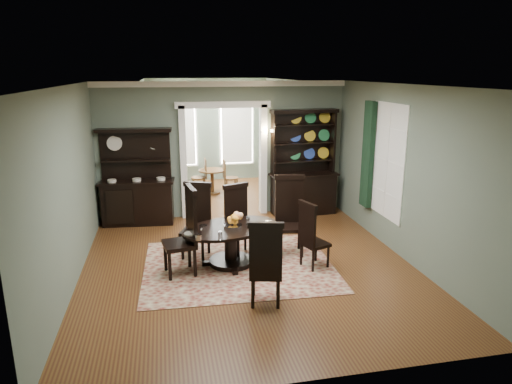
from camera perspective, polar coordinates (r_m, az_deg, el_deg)
The scene contains 19 objects.
room at distance 7.35m, azimuth -1.02°, elevation 2.03°, with size 5.51×6.01×3.01m.
parlor at distance 12.72m, azimuth -5.59°, elevation 7.21°, with size 3.51×3.50×3.01m.
doorway_trim at distance 10.21m, azimuth -4.08°, elevation 5.91°, with size 2.08×0.25×2.57m.
right_window at distance 9.03m, azimuth 15.00°, elevation 4.12°, with size 0.15×1.47×2.12m.
wall_sconce at distance 10.19m, azimuth 1.36°, elevation 7.47°, with size 0.27×0.21×0.21m.
rug at distance 7.86m, azimuth -2.17°, elevation -9.18°, with size 3.16×2.59×0.01m, color maroon.
dining_table at distance 7.78m, azimuth -3.19°, elevation -5.80°, with size 2.00×2.00×0.67m.
centerpiece at distance 7.64m, azimuth -2.91°, elevation -3.98°, with size 1.55×1.00×0.25m.
chair_far_left at distance 8.16m, azimuth -7.39°, elevation -3.18°, with size 0.63×0.61×1.32m.
chair_far_mid at distance 8.13m, azimuth -2.20°, elevation -3.27°, with size 0.61×0.59×1.29m.
chair_far_right at distance 8.24m, azimuth 4.21°, elevation -2.55°, with size 0.60×0.57×1.42m.
chair_end_left at distance 7.42m, azimuth -8.72°, elevation -4.58°, with size 0.59×0.61×1.45m.
chair_end_right at distance 7.62m, azimuth 6.85°, elevation -5.20°, with size 0.53×0.54×1.16m.
chair_near at distance 6.35m, azimuth 1.22°, elevation -8.72°, with size 0.56×0.54×1.28m.
sideboard at distance 10.10m, azimuth -14.58°, elevation 0.12°, with size 1.60×0.69×2.05m.
welsh_dresser at distance 10.49m, azimuth 5.92°, elevation 1.92°, with size 1.57×0.68×2.39m.
parlor_table at distance 12.25m, azimuth -5.50°, elevation 1.75°, with size 0.71×0.71×0.66m.
parlor_chair_left at distance 12.17m, azimuth -6.85°, elevation 2.06°, with size 0.41×0.41×0.97m.
parlor_chair_right at distance 12.11m, azimuth -3.47°, elevation 1.99°, with size 0.40×0.40×0.94m.
Camera 1 is at (-1.30, -7.00, 3.23)m, focal length 32.00 mm.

